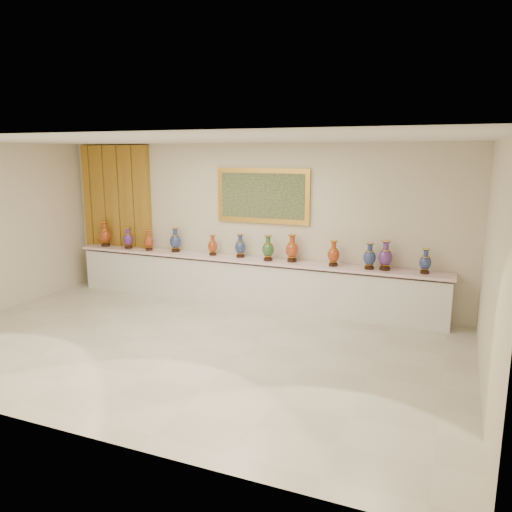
% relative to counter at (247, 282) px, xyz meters
% --- Properties ---
extents(ground, '(8.00, 8.00, 0.00)m').
position_rel_counter_xyz_m(ground, '(0.00, -2.27, -0.44)').
color(ground, beige).
rests_on(ground, ground).
extents(room, '(8.00, 8.00, 8.00)m').
position_rel_counter_xyz_m(room, '(-2.51, 0.17, 1.15)').
color(room, beige).
rests_on(room, ground).
extents(counter, '(7.28, 0.48, 0.90)m').
position_rel_counter_xyz_m(counter, '(0.00, 0.00, 0.00)').
color(counter, white).
rests_on(counter, ground).
extents(vase_0, '(0.30, 0.30, 0.51)m').
position_rel_counter_xyz_m(vase_0, '(-3.24, -0.02, 0.69)').
color(vase_0, black).
rests_on(vase_0, counter).
extents(vase_1, '(0.25, 0.25, 0.43)m').
position_rel_counter_xyz_m(vase_1, '(-2.63, -0.04, 0.66)').
color(vase_1, black).
rests_on(vase_1, counter).
extents(vase_2, '(0.21, 0.21, 0.41)m').
position_rel_counter_xyz_m(vase_2, '(-2.13, -0.05, 0.65)').
color(vase_2, black).
rests_on(vase_2, counter).
extents(vase_3, '(0.27, 0.27, 0.48)m').
position_rel_counter_xyz_m(vase_3, '(-1.55, 0.01, 0.68)').
color(vase_3, black).
rests_on(vase_3, counter).
extents(vase_4, '(0.19, 0.19, 0.39)m').
position_rel_counter_xyz_m(vase_4, '(-0.72, -0.01, 0.64)').
color(vase_4, black).
rests_on(vase_4, counter).
extents(vase_5, '(0.24, 0.24, 0.44)m').
position_rel_counter_xyz_m(vase_5, '(-0.15, 0.02, 0.66)').
color(vase_5, black).
rests_on(vase_5, counter).
extents(vase_6, '(0.23, 0.23, 0.47)m').
position_rel_counter_xyz_m(vase_6, '(0.44, -0.06, 0.67)').
color(vase_6, black).
rests_on(vase_6, counter).
extents(vase_7, '(0.29, 0.29, 0.50)m').
position_rel_counter_xyz_m(vase_7, '(0.87, 0.02, 0.69)').
color(vase_7, black).
rests_on(vase_7, counter).
extents(vase_8, '(0.25, 0.25, 0.45)m').
position_rel_counter_xyz_m(vase_8, '(1.64, -0.04, 0.66)').
color(vase_8, black).
rests_on(vase_8, counter).
extents(vase_9, '(0.25, 0.25, 0.45)m').
position_rel_counter_xyz_m(vase_9, '(2.26, -0.04, 0.67)').
color(vase_9, black).
rests_on(vase_9, counter).
extents(vase_10, '(0.23, 0.23, 0.50)m').
position_rel_counter_xyz_m(vase_10, '(2.51, -0.01, 0.69)').
color(vase_10, black).
rests_on(vase_10, counter).
extents(vase_11, '(0.22, 0.22, 0.41)m').
position_rel_counter_xyz_m(vase_11, '(3.15, -0.02, 0.65)').
color(vase_11, black).
rests_on(vase_11, counter).
extents(label_card, '(0.10, 0.06, 0.00)m').
position_rel_counter_xyz_m(label_card, '(-1.45, -0.14, 0.47)').
color(label_card, white).
rests_on(label_card, counter).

